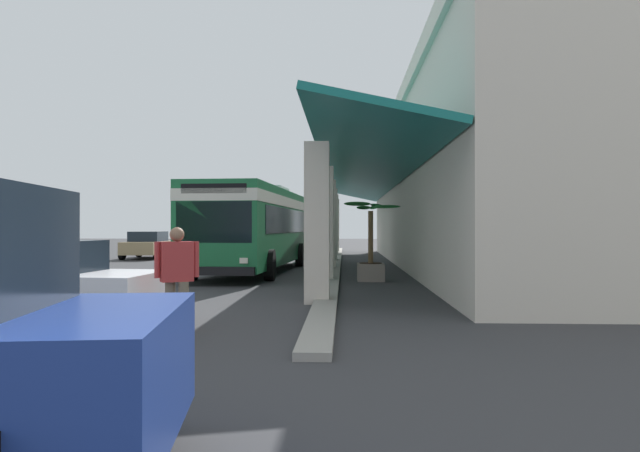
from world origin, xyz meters
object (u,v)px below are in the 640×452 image
Objects in this scene: pedestrian at (177,274)px; potted_palm at (371,260)px; transit_bus at (256,223)px; parked_sedan_tan at (148,245)px; parked_sedan_white at (27,282)px.

potted_palm is (-9.18, 3.49, -0.29)m from pedestrian.
transit_bus is at bearing -130.66° from potted_palm.
transit_bus is 6.67× the size of pedestrian.
pedestrian is 9.83m from potted_palm.
parked_sedan_tan is 23.33m from pedestrian.
pedestrian is (12.84, 0.76, -0.89)m from transit_bus.
parked_sedan_white is 10.59m from potted_palm.
pedestrian is (21.87, 8.12, 0.21)m from parked_sedan_tan.
transit_bus reaches higher than parked_sedan_white.
transit_bus is at bearing 170.46° from parked_sedan_white.
parked_sedan_white is at bearing -103.34° from pedestrian.
parked_sedan_tan is 0.99× the size of parked_sedan_white.
parked_sedan_white is 2.89m from pedestrian.
potted_palm is (3.65, 4.25, -1.18)m from transit_bus.
transit_bus is 12.89m from pedestrian.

